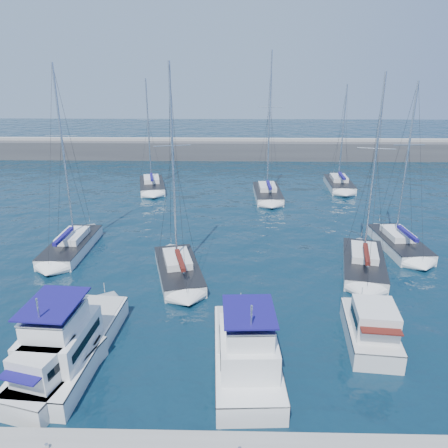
{
  "coord_description": "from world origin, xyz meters",
  "views": [
    {
      "loc": [
        -0.34,
        -24.6,
        15.61
      ],
      "look_at": [
        -1.12,
        9.72,
        3.0
      ],
      "focal_mm": 35.0,
      "sensor_mm": 36.0,
      "label": 1
    }
  ],
  "objects_px": {
    "motor_yacht_port_outer": "(53,372)",
    "motor_yacht_stbd_outer": "(371,330)",
    "sailboat_mid_a": "(72,245)",
    "sailboat_back_a": "(152,185)",
    "motor_yacht_stbd_inner": "(247,354)",
    "sailboat_mid_e": "(399,243)",
    "sailboat_back_c": "(339,184)",
    "motor_yacht_port_inner": "(68,344)",
    "sailboat_mid_d": "(364,263)",
    "sailboat_mid_b": "(178,269)",
    "sailboat_back_b": "(267,193)"
  },
  "relations": [
    {
      "from": "sailboat_mid_b",
      "to": "sailboat_back_a",
      "type": "relative_size",
      "value": 1.13
    },
    {
      "from": "motor_yacht_stbd_inner",
      "to": "motor_yacht_port_inner",
      "type": "bearing_deg",
      "value": 173.83
    },
    {
      "from": "sailboat_mid_d",
      "to": "sailboat_back_a",
      "type": "relative_size",
      "value": 1.08
    },
    {
      "from": "sailboat_mid_a",
      "to": "sailboat_back_a",
      "type": "bearing_deg",
      "value": 81.5
    },
    {
      "from": "motor_yacht_stbd_outer",
      "to": "motor_yacht_port_outer",
      "type": "bearing_deg",
      "value": -160.5
    },
    {
      "from": "motor_yacht_stbd_outer",
      "to": "sailboat_mid_e",
      "type": "bearing_deg",
      "value": 70.95
    },
    {
      "from": "motor_yacht_port_inner",
      "to": "sailboat_back_b",
      "type": "xyz_separation_m",
      "value": [
        13.25,
        32.26,
        -0.58
      ]
    },
    {
      "from": "sailboat_mid_d",
      "to": "sailboat_back_c",
      "type": "bearing_deg",
      "value": 94.55
    },
    {
      "from": "motor_yacht_stbd_outer",
      "to": "sailboat_mid_a",
      "type": "relative_size",
      "value": 0.38
    },
    {
      "from": "sailboat_mid_a",
      "to": "sailboat_mid_b",
      "type": "bearing_deg",
      "value": -23.59
    },
    {
      "from": "sailboat_mid_a",
      "to": "sailboat_back_a",
      "type": "relative_size",
      "value": 1.12
    },
    {
      "from": "sailboat_mid_a",
      "to": "sailboat_mid_d",
      "type": "height_order",
      "value": "sailboat_mid_a"
    },
    {
      "from": "motor_yacht_stbd_inner",
      "to": "sailboat_mid_a",
      "type": "bearing_deg",
      "value": 130.82
    },
    {
      "from": "motor_yacht_port_inner",
      "to": "sailboat_mid_e",
      "type": "height_order",
      "value": "sailboat_mid_e"
    },
    {
      "from": "motor_yacht_stbd_outer",
      "to": "sailboat_back_b",
      "type": "distance_m",
      "value": 30.45
    },
    {
      "from": "motor_yacht_port_inner",
      "to": "sailboat_back_b",
      "type": "height_order",
      "value": "sailboat_back_b"
    },
    {
      "from": "motor_yacht_stbd_outer",
      "to": "motor_yacht_stbd_inner",
      "type": "bearing_deg",
      "value": -154.23
    },
    {
      "from": "sailboat_back_c",
      "to": "sailboat_mid_b",
      "type": "bearing_deg",
      "value": -122.72
    },
    {
      "from": "sailboat_mid_d",
      "to": "sailboat_mid_a",
      "type": "bearing_deg",
      "value": -174.31
    },
    {
      "from": "sailboat_back_b",
      "to": "sailboat_back_c",
      "type": "relative_size",
      "value": 1.28
    },
    {
      "from": "motor_yacht_stbd_outer",
      "to": "sailboat_back_c",
      "type": "relative_size",
      "value": 0.45
    },
    {
      "from": "sailboat_back_a",
      "to": "sailboat_mid_e",
      "type": "bearing_deg",
      "value": -49.0
    },
    {
      "from": "sailboat_mid_a",
      "to": "sailboat_mid_e",
      "type": "bearing_deg",
      "value": 3.53
    },
    {
      "from": "sailboat_back_a",
      "to": "sailboat_back_b",
      "type": "xyz_separation_m",
      "value": [
        15.06,
        -3.53,
        0.04
      ]
    },
    {
      "from": "motor_yacht_stbd_inner",
      "to": "sailboat_mid_e",
      "type": "distance_m",
      "value": 22.18
    },
    {
      "from": "motor_yacht_port_outer",
      "to": "motor_yacht_port_inner",
      "type": "xyz_separation_m",
      "value": [
        0.04,
        2.08,
        0.19
      ]
    },
    {
      "from": "sailboat_mid_b",
      "to": "sailboat_mid_d",
      "type": "distance_m",
      "value": 14.89
    },
    {
      "from": "sailboat_mid_b",
      "to": "sailboat_back_b",
      "type": "relative_size",
      "value": 0.93
    },
    {
      "from": "motor_yacht_stbd_outer",
      "to": "sailboat_back_b",
      "type": "relative_size",
      "value": 0.35
    },
    {
      "from": "sailboat_mid_a",
      "to": "sailboat_back_b",
      "type": "distance_m",
      "value": 25.13
    },
    {
      "from": "motor_yacht_stbd_inner",
      "to": "sailboat_mid_a",
      "type": "xyz_separation_m",
      "value": [
        -15.08,
        15.87,
        -0.6
      ]
    },
    {
      "from": "sailboat_mid_d",
      "to": "sailboat_back_a",
      "type": "xyz_separation_m",
      "value": [
        -21.39,
        23.59,
        -0.0
      ]
    },
    {
      "from": "sailboat_mid_d",
      "to": "sailboat_back_c",
      "type": "distance_m",
      "value": 25.05
    },
    {
      "from": "motor_yacht_port_outer",
      "to": "sailboat_back_c",
      "type": "height_order",
      "value": "sailboat_back_c"
    },
    {
      "from": "sailboat_mid_a",
      "to": "motor_yacht_port_inner",
      "type": "bearing_deg",
      "value": -69.79
    },
    {
      "from": "motor_yacht_port_outer",
      "to": "motor_yacht_stbd_outer",
      "type": "relative_size",
      "value": 1.03
    },
    {
      "from": "motor_yacht_port_outer",
      "to": "motor_yacht_stbd_inner",
      "type": "xyz_separation_m",
      "value": [
        9.84,
        1.49,
        0.19
      ]
    },
    {
      "from": "sailboat_mid_b",
      "to": "sailboat_mid_e",
      "type": "distance_m",
      "value": 20.01
    },
    {
      "from": "motor_yacht_port_outer",
      "to": "motor_yacht_port_inner",
      "type": "relative_size",
      "value": 0.64
    },
    {
      "from": "motor_yacht_port_inner",
      "to": "sailboat_mid_a",
      "type": "relative_size",
      "value": 0.61
    },
    {
      "from": "motor_yacht_port_outer",
      "to": "motor_yacht_stbd_outer",
      "type": "bearing_deg",
      "value": 28.13
    },
    {
      "from": "motor_yacht_port_outer",
      "to": "motor_yacht_stbd_outer",
      "type": "distance_m",
      "value": 17.7
    },
    {
      "from": "motor_yacht_stbd_outer",
      "to": "sailboat_back_c",
      "type": "height_order",
      "value": "sailboat_back_c"
    },
    {
      "from": "motor_yacht_port_inner",
      "to": "sailboat_mid_a",
      "type": "bearing_deg",
      "value": 113.33
    },
    {
      "from": "motor_yacht_stbd_inner",
      "to": "sailboat_mid_b",
      "type": "xyz_separation_m",
      "value": [
        -5.03,
        11.24,
        -0.59
      ]
    },
    {
      "from": "sailboat_mid_e",
      "to": "motor_yacht_port_inner",
      "type": "bearing_deg",
      "value": -149.81
    },
    {
      "from": "sailboat_mid_b",
      "to": "sailboat_mid_a",
      "type": "bearing_deg",
      "value": 140.77
    },
    {
      "from": "motor_yacht_port_outer",
      "to": "sailboat_mid_b",
      "type": "height_order",
      "value": "sailboat_mid_b"
    },
    {
      "from": "sailboat_mid_d",
      "to": "sailboat_back_a",
      "type": "distance_m",
      "value": 31.85
    },
    {
      "from": "motor_yacht_port_inner",
      "to": "sailboat_mid_d",
      "type": "relative_size",
      "value": 0.64
    }
  ]
}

